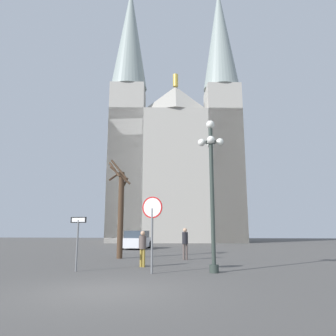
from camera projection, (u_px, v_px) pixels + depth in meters
ground_plane at (104, 292)px, 8.33m from camera, size 120.00×120.00×0.00m
cathedral at (175, 151)px, 46.01m from camera, size 19.27×12.60×38.93m
stop_sign at (152, 218)px, 12.15m from camera, size 0.81×0.24×2.85m
one_way_arrow_sign at (78, 236)px, 12.67m from camera, size 0.71×0.17×2.10m
street_lamp at (212, 177)px, 12.72m from camera, size 1.04×1.04×6.03m
bare_tree at (120, 209)px, 18.70m from camera, size 1.51×1.53×5.70m
parked_car_near_white at (136, 240)px, 27.93m from camera, size 2.18×4.38×1.55m
pedestrian_walking at (143, 245)px, 14.09m from camera, size 0.32×0.32×1.55m
pedestrian_standing at (185, 240)px, 17.49m from camera, size 0.32×0.32×1.71m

